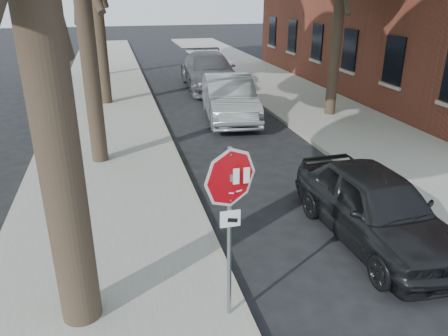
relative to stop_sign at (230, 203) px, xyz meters
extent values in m
plane|color=black|center=(0.70, 0.03, -1.95)|extent=(120.00, 120.00, 0.00)
cube|color=gray|center=(-1.80, 12.03, -1.89)|extent=(4.00, 55.00, 0.12)
cube|color=gray|center=(6.70, 12.03, -1.89)|extent=(4.00, 55.00, 0.12)
cube|color=#9E9384|center=(0.25, 12.03, -1.88)|extent=(0.12, 55.00, 0.13)
cube|color=#9E9384|center=(4.65, 12.03, -1.88)|extent=(0.12, 55.00, 0.13)
cylinder|color=gray|center=(0.00, 0.03, -0.53)|extent=(0.06, 0.06, 2.60)
cube|color=#99999E|center=(0.00, 0.00, 0.37)|extent=(0.05, 0.06, 0.10)
cylinder|color=#99999E|center=(0.00, -0.01, 0.37)|extent=(0.76, 0.32, 0.82)
cylinder|color=white|center=(0.00, -0.02, 0.37)|extent=(0.76, 0.32, 0.82)
cylinder|color=red|center=(0.00, -0.03, 0.37)|extent=(0.68, 0.29, 0.74)
cube|color=white|center=(-0.21, -0.04, 0.39)|extent=(0.08, 0.00, 0.22)
cube|color=white|center=(-0.07, -0.04, 0.39)|extent=(0.08, 0.00, 0.22)
cube|color=white|center=(0.07, -0.04, 0.39)|extent=(0.08, 0.00, 0.22)
cube|color=white|center=(0.21, -0.04, 0.39)|extent=(0.08, 0.00, 0.22)
cube|color=silver|center=(-0.11, -0.04, 0.18)|extent=(0.08, 0.00, 0.03)
cube|color=silver|center=(0.00, -0.04, 0.16)|extent=(0.08, 0.00, 0.03)
cube|color=silver|center=(0.11, -0.04, 0.18)|extent=(0.08, 0.00, 0.03)
cube|color=white|center=(0.00, -0.01, -0.23)|extent=(0.28, 0.02, 0.24)
cube|color=black|center=(0.03, -0.03, -0.25)|extent=(0.15, 0.00, 0.08)
imported|color=black|center=(3.30, 1.53, -1.23)|extent=(1.82, 4.28, 1.44)
imported|color=#9A9DA2|center=(2.82, 10.63, -1.14)|extent=(2.28, 5.06, 1.61)
imported|color=#515056|center=(3.30, 16.33, -1.09)|extent=(2.70, 6.02, 1.71)
camera|label=1|loc=(-1.35, -4.98, 2.60)|focal=35.00mm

